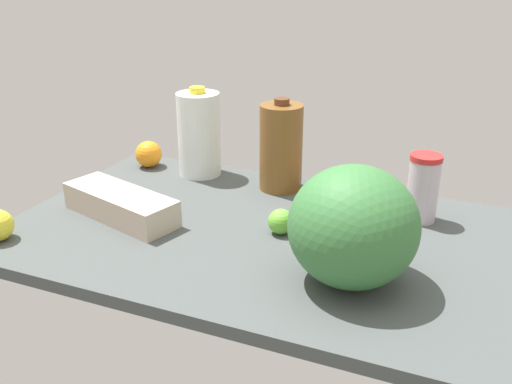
% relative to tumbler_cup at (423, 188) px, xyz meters
% --- Properties ---
extents(countertop, '(1.20, 0.76, 0.03)m').
position_rel_tumbler_cup_xyz_m(countertop, '(-0.36, -0.21, -0.10)').
color(countertop, '#454B4B').
rests_on(countertop, ground).
extents(tumbler_cup, '(0.08, 0.08, 0.17)m').
position_rel_tumbler_cup_xyz_m(tumbler_cup, '(0.00, 0.00, 0.00)').
color(tumbler_cup, silver).
rests_on(tumbler_cup, countertop).
extents(egg_carton, '(0.35, 0.20, 0.07)m').
position_rel_tumbler_cup_xyz_m(egg_carton, '(-0.71, -0.28, -0.05)').
color(egg_carton, '#C5B09D').
rests_on(egg_carton, countertop).
extents(chocolate_milk_jug, '(0.12, 0.12, 0.26)m').
position_rel_tumbler_cup_xyz_m(chocolate_milk_jug, '(-0.40, 0.06, 0.04)').
color(chocolate_milk_jug, brown).
rests_on(chocolate_milk_jug, countertop).
extents(watermelon, '(0.26, 0.26, 0.25)m').
position_rel_tumbler_cup_xyz_m(watermelon, '(-0.09, -0.36, 0.04)').
color(watermelon, '#38743A').
rests_on(watermelon, countertop).
extents(milk_jug, '(0.13, 0.13, 0.27)m').
position_rel_tumbler_cup_xyz_m(milk_jug, '(-0.67, 0.08, 0.04)').
color(milk_jug, white).
rests_on(milk_jug, countertop).
extents(orange_beside_bowl, '(0.08, 0.08, 0.08)m').
position_rel_tumbler_cup_xyz_m(orange_beside_bowl, '(-0.22, 0.02, -0.05)').
color(orange_beside_bowl, orange).
rests_on(orange_beside_bowl, countertop).
extents(orange_loose, '(0.08, 0.08, 0.08)m').
position_rel_tumbler_cup_xyz_m(orange_loose, '(-0.84, 0.07, -0.05)').
color(orange_loose, orange).
rests_on(orange_loose, countertop).
extents(lime_near_front, '(0.06, 0.06, 0.06)m').
position_rel_tumbler_cup_xyz_m(lime_near_front, '(-0.30, -0.21, -0.06)').
color(lime_near_front, '#67B736').
rests_on(lime_near_front, countertop).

